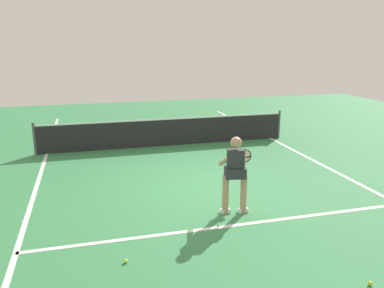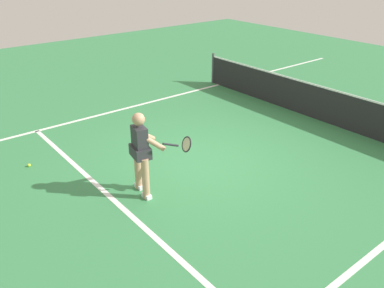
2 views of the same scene
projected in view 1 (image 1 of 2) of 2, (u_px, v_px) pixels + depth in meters
ground_plane at (200, 187)px, 9.17m from camera, size 27.48×27.48×0.00m
service_line_marking at (232, 226)px, 7.23m from camera, size 7.42×0.10×0.01m
sideline_left_marking at (31, 203)px, 8.22m from camera, size 0.10×19.14×0.01m
sideline_right_marking at (338, 173)px, 10.11m from camera, size 0.10×19.14×0.01m
court_net at (167, 132)px, 12.67m from camera, size 8.10×0.08×0.98m
tennis_player at (235, 172)px, 7.60m from camera, size 0.89×0.90×1.55m
tennis_ball_near at (126, 261)px, 6.00m from camera, size 0.07×0.07×0.07m
tennis_ball_mid at (370, 283)px, 5.45m from camera, size 0.07×0.07×0.07m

